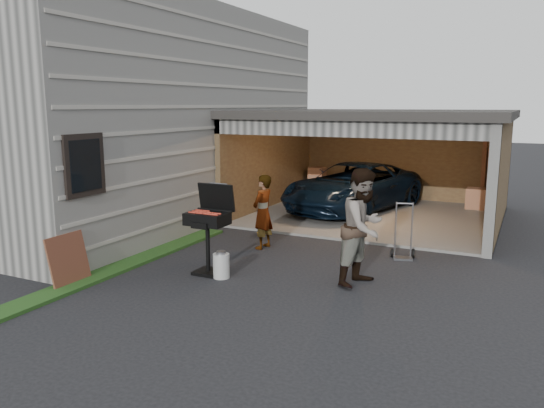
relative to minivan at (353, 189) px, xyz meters
The scene contains 11 objects.
ground 6.87m from the minivan, 90.22° to the right, with size 80.00×80.00×0.00m, color black.
house 6.98m from the minivan, 154.76° to the right, with size 7.00×11.00×5.50m, color #474744.
groundcover_strip 8.19m from the minivan, 106.19° to the right, with size 0.50×8.00×0.06m, color #193814.
garage 1.40m from the minivan, ahead, with size 6.80×6.30×2.90m.
minivan is the anchor object (origin of this frame).
woman 4.67m from the minivan, 96.48° to the right, with size 0.58×0.38×1.60m, color silver.
man 6.30m from the minivan, 70.91° to the right, with size 0.97×0.76×2.01m, color #48311C.
bbq_grill 6.64m from the minivan, 95.43° to the right, with size 0.73×0.64×1.62m.
propane_tank 6.76m from the minivan, 92.44° to the right, with size 0.29×0.29×0.44m, color silver.
plywood_panel 8.57m from the minivan, 106.46° to the right, with size 0.04×0.80×0.89m, color #53281C.
hand_truck 4.74m from the minivan, 60.10° to the right, with size 0.50×0.45×1.14m.
Camera 1 is at (4.54, -7.64, 3.04)m, focal length 35.00 mm.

